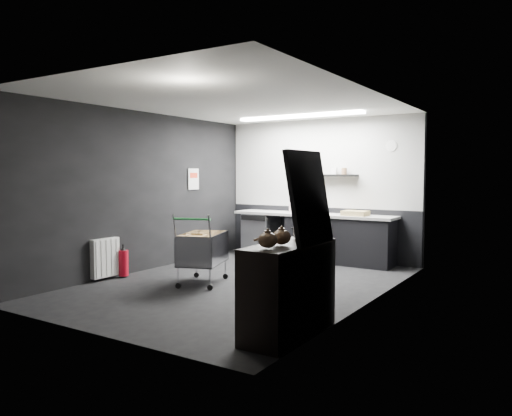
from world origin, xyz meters
The scene contains 22 objects.
floor centered at (0.00, 0.00, 0.00)m, with size 5.50×5.50×0.00m, color black.
ceiling centered at (0.00, 0.00, 2.70)m, with size 5.50×5.50×0.00m, color white.
wall_back centered at (0.00, 2.75, 1.35)m, with size 5.50×5.50×0.00m, color black.
wall_front centered at (0.00, -2.75, 1.35)m, with size 5.50×5.50×0.00m, color black.
wall_left centered at (-2.00, 0.00, 1.35)m, with size 5.50×5.50×0.00m, color black.
wall_right centered at (2.00, 0.00, 1.35)m, with size 5.50×5.50×0.00m, color black.
kitchen_wall_panel centered at (0.00, 2.73, 1.85)m, with size 3.95×0.02×1.70m, color #AFAFAA.
dado_panel centered at (0.00, 2.73, 0.50)m, with size 3.95×0.02×1.00m, color black.
floating_shelf centered at (0.20, 2.62, 1.62)m, with size 1.20×0.22×0.04m, color black.
wall_clock centered at (1.40, 2.72, 2.15)m, with size 0.20×0.20×0.03m, color silver.
poster centered at (-1.98, 1.30, 1.55)m, with size 0.02×0.30×0.40m, color silver.
poster_red_band centered at (-1.98, 1.30, 1.62)m, with size 0.01×0.22×0.10m, color red.
radiator centered at (-1.94, -0.90, 0.35)m, with size 0.10×0.50×0.60m, color silver.
ceiling_strip centered at (0.00, 1.85, 2.67)m, with size 2.40×0.20×0.04m, color white.
prep_counter centered at (0.14, 2.42, 0.46)m, with size 3.20×0.61×0.90m.
person centered at (0.20, 1.97, 0.80)m, with size 0.58×0.38×1.59m, color beige.
shopping_cart centered at (-0.51, -0.28, 0.49)m, with size 0.85×1.12×1.03m.
sideboard centered at (1.75, -1.66, 0.60)m, with size 0.54×1.26×1.89m.
fire_extinguisher centered at (-1.85, -0.61, 0.25)m, with size 0.15×0.15×0.51m.
cardboard_box centered at (0.88, 2.37, 0.94)m, with size 0.44×0.33×0.09m, color #A28C56.
pink_tub centered at (-0.41, 2.42, 0.99)m, with size 0.18×0.18×0.18m, color silver.
white_container centered at (0.09, 2.37, 0.99)m, with size 0.21×0.16×0.18m, color silver.
Camera 1 is at (4.16, -6.11, 1.66)m, focal length 35.00 mm.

